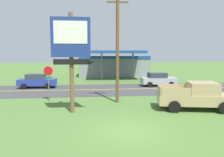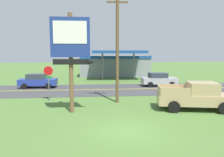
{
  "view_description": "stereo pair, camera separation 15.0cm",
  "coord_description": "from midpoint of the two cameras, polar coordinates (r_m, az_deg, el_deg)",
  "views": [
    {
      "loc": [
        -1.92,
        -10.66,
        3.95
      ],
      "look_at": [
        0.0,
        8.0,
        1.8
      ],
      "focal_mm": 34.84,
      "sensor_mm": 36.0,
      "label": 1
    },
    {
      "loc": [
        -1.77,
        -10.68,
        3.95
      ],
      "look_at": [
        0.0,
        8.0,
        1.8
      ],
      "focal_mm": 34.84,
      "sensor_mm": 36.0,
      "label": 2
    }
  ],
  "objects": [
    {
      "name": "gas_station",
      "position": [
        38.79,
        0.27,
        3.57
      ],
      "size": [
        12.0,
        11.5,
        4.4
      ],
      "color": "gray",
      "rests_on": "ground"
    },
    {
      "name": "motel_sign",
      "position": [
        14.46,
        -10.79,
        8.12
      ],
      "size": [
        2.81,
        0.54,
        6.58
      ],
      "color": "brown",
      "rests_on": "ground"
    },
    {
      "name": "utility_pole",
      "position": [
        17.43,
        1.2,
        9.71
      ],
      "size": [
        1.86,
        0.26,
        9.23
      ],
      "color": "brown",
      "rests_on": "ground"
    },
    {
      "name": "pickup_tan_parked_on_lawn",
      "position": [
        16.48,
        21.02,
        -4.34
      ],
      "size": [
        5.49,
        3.01,
        1.96
      ],
      "color": "tan",
      "rests_on": "ground"
    },
    {
      "name": "ground_plane",
      "position": [
        11.53,
        3.8,
        -13.51
      ],
      "size": [
        180.0,
        180.0,
        0.0
      ],
      "primitive_type": "plane",
      "color": "#4C7033"
    },
    {
      "name": "stop_sign",
      "position": [
        18.78,
        -16.55,
        0.38
      ],
      "size": [
        0.8,
        0.08,
        2.95
      ],
      "color": "slate",
      "rests_on": "ground"
    },
    {
      "name": "car_silver_far_lane",
      "position": [
        27.14,
        11.85,
        -0.2
      ],
      "size": [
        4.2,
        2.0,
        1.64
      ],
      "color": "#A8AAAF",
      "rests_on": "ground"
    },
    {
      "name": "road_asphalt",
      "position": [
        24.07,
        -1.4,
        -2.89
      ],
      "size": [
        140.0,
        8.0,
        0.02
      ],
      "primitive_type": "cube",
      "color": "#3D3D3F",
      "rests_on": "ground"
    },
    {
      "name": "car_blue_mid_lane",
      "position": [
        26.58,
        -19.21,
        -0.57
      ],
      "size": [
        4.2,
        2.0,
        1.64
      ],
      "color": "#233893",
      "rests_on": "ground"
    },
    {
      "name": "road_centre_line",
      "position": [
        24.06,
        -1.4,
        -2.86
      ],
      "size": [
        126.0,
        0.2,
        0.01
      ],
      "primitive_type": "cube",
      "color": "gold",
      "rests_on": "road_asphalt"
    }
  ]
}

